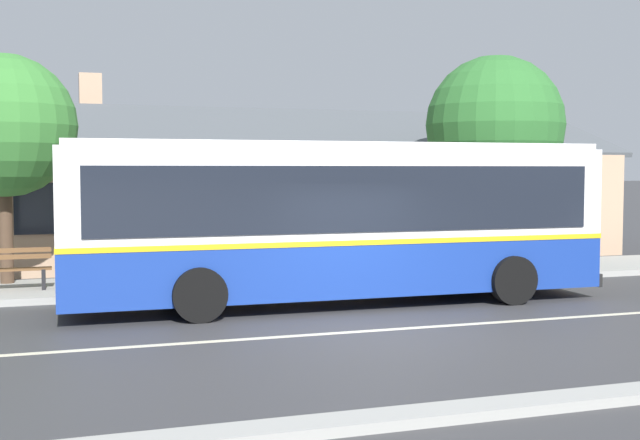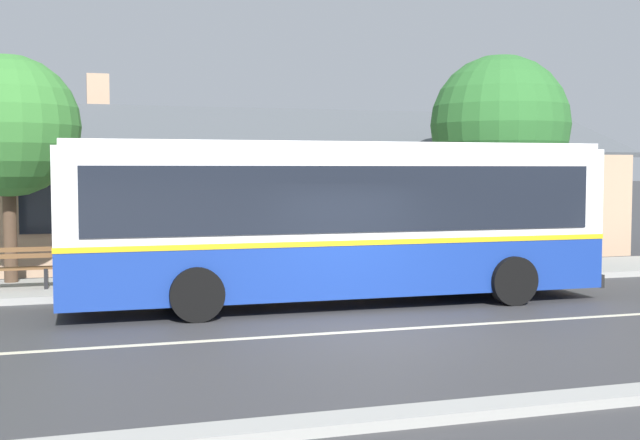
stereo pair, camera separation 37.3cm
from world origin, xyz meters
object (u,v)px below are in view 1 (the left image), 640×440
at_px(street_tree_secondary, 4,126).
at_px(bus_stop_sign, 579,213).
at_px(bench_by_building, 9,271).
at_px(transit_bus, 337,218).
at_px(street_tree_primary, 493,130).

bearing_deg(street_tree_secondary, bus_stop_sign, -8.26).
distance_m(bench_by_building, bus_stop_sign, 13.91).
bearing_deg(transit_bus, bench_by_building, 156.30).
bearing_deg(bus_stop_sign, bench_by_building, 176.90).
bearing_deg(bench_by_building, street_tree_primary, 5.80).
xyz_separation_m(transit_bus, bench_by_building, (-6.47, 2.84, -1.19)).
bearing_deg(street_tree_primary, street_tree_secondary, 179.95).
bearing_deg(bus_stop_sign, street_tree_secondary, 171.74).
distance_m(street_tree_primary, street_tree_secondary, 12.59).
bearing_deg(transit_bus, street_tree_primary, 34.41).
height_order(transit_bus, street_tree_primary, street_tree_primary).
relative_size(transit_bus, bench_by_building, 6.35).
distance_m(street_tree_primary, bus_stop_sign, 3.30).
height_order(bench_by_building, street_tree_primary, street_tree_primary).
bearing_deg(street_tree_secondary, bench_by_building, -84.82).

